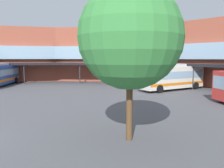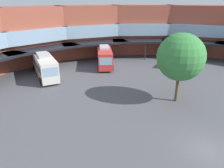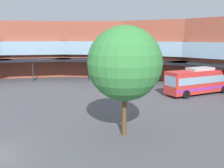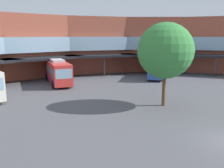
{
  "view_description": "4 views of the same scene",
  "coord_description": "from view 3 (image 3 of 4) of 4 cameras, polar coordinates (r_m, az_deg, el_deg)",
  "views": [
    {
      "loc": [
        14.13,
        -2.1,
        4.63
      ],
      "look_at": [
        -1.99,
        14.46,
        1.94
      ],
      "focal_mm": 35.39,
      "sensor_mm": 36.0,
      "label": 1
    },
    {
      "loc": [
        -16.23,
        -5.89,
        12.35
      ],
      "look_at": [
        -0.29,
        12.16,
        2.63
      ],
      "focal_mm": 34.45,
      "sensor_mm": 36.0,
      "label": 2
    },
    {
      "loc": [
        13.92,
        -9.77,
        7.7
      ],
      "look_at": [
        1.55,
        14.62,
        2.55
      ],
      "focal_mm": 39.52,
      "sensor_mm": 36.0,
      "label": 3
    },
    {
      "loc": [
        -18.07,
        -1.44,
        7.33
      ],
      "look_at": [
        1.97,
        11.0,
        2.67
      ],
      "focal_mm": 39.74,
      "sensor_mm": 36.0,
      "label": 4
    }
  ],
  "objects": [
    {
      "name": "station_building",
      "position": [
        36.24,
        4.28,
        7.04
      ],
      "size": [
        79.65,
        39.91,
        10.8
      ],
      "color": "#9E4C38",
      "rests_on": "ground"
    },
    {
      "name": "bus_1",
      "position": [
        36.04,
        19.57,
        0.73
      ],
      "size": [
        8.19,
        9.74,
        3.7
      ],
      "rotation": [
        0.0,
        0.0,
        4.07
      ],
      "color": "red",
      "rests_on": "ground"
    },
    {
      "name": "bus_2",
      "position": [
        40.65,
        3.53,
        2.5
      ],
      "size": [
        5.29,
        10.88,
        3.84
      ],
      "rotation": [
        0.0,
        0.0,
        4.44
      ],
      "color": "silver",
      "rests_on": "ground"
    },
    {
      "name": "plaza_tree",
      "position": [
        18.79,
        2.95,
        4.74
      ],
      "size": [
        5.74,
        5.74,
        8.65
      ],
      "color": "brown",
      "rests_on": "ground"
    }
  ]
}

